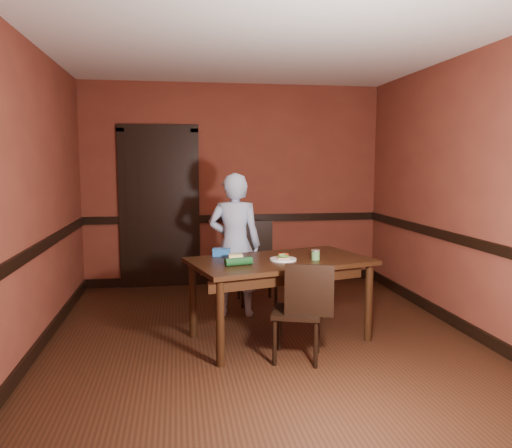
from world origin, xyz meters
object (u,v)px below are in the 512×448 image
object	(u,v)px
person	(235,245)
sandwich_plate	(283,258)
chair_near	(297,310)
sauce_jar	(316,255)
dining_table	(280,299)
chair_far	(257,263)
food_tub	(222,252)
cheese_saucer	(236,258)

from	to	relation	value
person	sandwich_plate	bearing A→B (deg)	124.96
chair_near	sauce_jar	xyz separation A→B (m)	(0.28, 0.43, 0.39)
dining_table	sandwich_plate	size ratio (longest dim) A/B	6.67
chair_near	person	distance (m)	1.41
chair_far	chair_near	world-z (taller)	chair_far
sandwich_plate	food_tub	xyz separation A→B (m)	(-0.54, 0.30, 0.02)
food_tub	cheese_saucer	bearing A→B (deg)	-51.51
dining_table	chair_far	bearing A→B (deg)	75.91
chair_far	sauce_jar	world-z (taller)	chair_far
sandwich_plate	cheese_saucer	world-z (taller)	sandwich_plate
chair_far	food_tub	xyz separation A→B (m)	(-0.50, -0.99, 0.32)
person	food_tub	distance (m)	0.60
person	cheese_saucer	xyz separation A→B (m)	(-0.08, -0.79, 0.01)
chair_near	cheese_saucer	distance (m)	0.79
sandwich_plate	food_tub	distance (m)	0.62
cheese_saucer	chair_near	bearing A→B (deg)	-49.35
chair_near	sauce_jar	bearing A→B (deg)	-104.24
sauce_jar	chair_near	bearing A→B (deg)	-122.91
chair_near	person	size ratio (longest dim) A/B	0.55
chair_far	food_tub	distance (m)	1.16
cheese_saucer	sauce_jar	bearing A→B (deg)	-8.09
person	sandwich_plate	size ratio (longest dim) A/B	6.34
chair_far	food_tub	world-z (taller)	chair_far
sandwich_plate	dining_table	bearing A→B (deg)	107.28
chair_far	food_tub	bearing A→B (deg)	-116.61
sandwich_plate	food_tub	size ratio (longest dim) A/B	1.29
food_tub	sauce_jar	bearing A→B (deg)	-9.02
chair_near	person	bearing A→B (deg)	-55.53
dining_table	cheese_saucer	distance (m)	0.58
chair_far	food_tub	size ratio (longest dim) A/B	5.02
chair_near	chair_far	bearing A→B (deg)	-69.27
chair_far	chair_near	distance (m)	1.74
person	sauce_jar	size ratio (longest dim) A/B	16.26
sauce_jar	sandwich_plate	bearing A→B (deg)	174.57
person	food_tub	xyz separation A→B (m)	(-0.19, -0.57, 0.03)
sandwich_plate	food_tub	world-z (taller)	food_tub
chair_far	sauce_jar	size ratio (longest dim) A/B	10.02
chair_far	cheese_saucer	bearing A→B (deg)	-107.68
sandwich_plate	sauce_jar	world-z (taller)	sauce_jar
dining_table	food_tub	world-z (taller)	food_tub
chair_near	sauce_jar	world-z (taller)	sauce_jar
cheese_saucer	food_tub	bearing A→B (deg)	116.40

